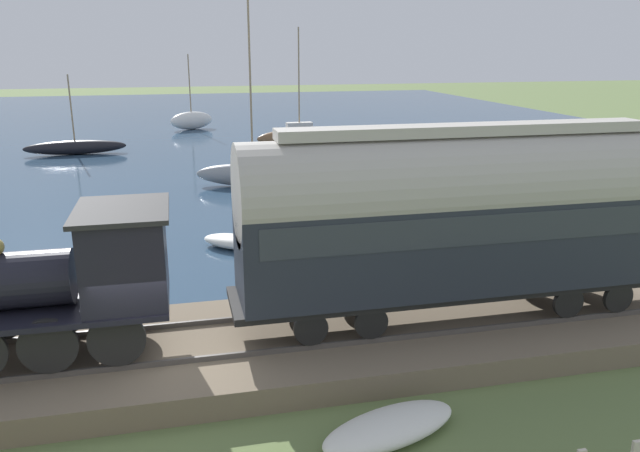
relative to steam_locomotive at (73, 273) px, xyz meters
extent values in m
plane|color=#607542|center=(-0.47, -1.65, -2.42)|extent=(200.00, 200.00, 0.00)
cube|color=#2D4760|center=(42.61, -1.65, -2.41)|extent=(80.00, 80.00, 0.01)
cube|color=#756651|center=(0.00, -1.65, -2.13)|extent=(4.61, 56.00, 0.56)
cube|color=#4C4742|center=(-0.90, -1.65, -1.79)|extent=(0.07, 54.88, 0.12)
cube|color=#4C4742|center=(0.90, -1.65, -1.79)|extent=(0.07, 54.88, 0.12)
cylinder|color=black|center=(-0.90, -0.84, -1.16)|extent=(0.12, 1.15, 1.15)
cylinder|color=black|center=(0.90, -0.84, -1.16)|extent=(0.12, 1.15, 1.15)
cylinder|color=black|center=(-0.90, 0.45, -1.16)|extent=(0.12, 1.15, 1.15)
cylinder|color=black|center=(0.90, 0.45, -1.16)|extent=(0.12, 1.15, 1.15)
cylinder|color=black|center=(0.90, 1.74, -1.16)|extent=(0.12, 1.15, 1.15)
cube|color=black|center=(0.00, 0.45, -0.70)|extent=(2.30, 4.68, 0.12)
cylinder|color=black|center=(0.00, 1.39, -0.06)|extent=(1.16, 2.81, 1.16)
cube|color=black|center=(0.00, -1.07, 0.29)|extent=(2.20, 1.64, 1.86)
cube|color=#282828|center=(0.00, -1.07, 1.27)|extent=(2.40, 1.88, 0.10)
cylinder|color=black|center=(-0.90, -12.41, -1.35)|extent=(0.12, 0.76, 0.76)
cylinder|color=black|center=(0.90, -12.41, -1.35)|extent=(0.12, 0.76, 0.76)
cylinder|color=black|center=(-0.90, -11.06, -1.35)|extent=(0.12, 0.76, 0.76)
cylinder|color=black|center=(0.90, -11.06, -1.35)|extent=(0.12, 0.76, 0.76)
cylinder|color=black|center=(-0.90, -6.17, -1.35)|extent=(0.12, 0.76, 0.76)
cylinder|color=black|center=(0.90, -6.17, -1.35)|extent=(0.12, 0.76, 0.76)
cylinder|color=black|center=(-0.90, -4.81, -1.35)|extent=(0.12, 0.76, 0.76)
cylinder|color=black|center=(0.90, -4.81, -1.35)|extent=(0.12, 0.76, 0.76)
cube|color=black|center=(0.00, -8.61, -1.04)|extent=(1.94, 10.86, 0.16)
cube|color=#232833|center=(0.00, -8.61, 0.24)|extent=(2.15, 10.42, 2.40)
cube|color=#2D333D|center=(0.00, -8.61, 0.66)|extent=(2.18, 9.77, 0.67)
cylinder|color=#B2ADA3|center=(0.00, -8.61, 1.44)|extent=(2.26, 10.42, 2.26)
cube|color=#B2ADA3|center=(0.00, -8.61, 2.69)|extent=(0.75, 8.69, 0.24)
ellipsoid|color=gray|center=(18.08, -5.96, -1.82)|extent=(2.97, 5.91, 1.17)
cylinder|color=#9E8460|center=(18.08, -5.96, 2.74)|extent=(0.10, 0.10, 7.95)
ellipsoid|color=white|center=(41.56, -3.69, -1.66)|extent=(2.79, 4.02, 1.49)
cylinder|color=#9E8460|center=(41.56, -3.69, 1.43)|extent=(0.10, 0.10, 4.71)
ellipsoid|color=black|center=(30.36, 4.18, -1.95)|extent=(1.45, 6.45, 0.92)
cylinder|color=#9E8460|center=(30.36, 4.18, 0.62)|extent=(0.10, 0.10, 4.21)
ellipsoid|color=brown|center=(30.11, -10.76, -1.77)|extent=(1.34, 6.06, 1.27)
cylinder|color=#9E8460|center=(30.11, -10.76, 2.27)|extent=(0.10, 0.10, 6.81)
cube|color=silver|center=(30.11, -10.76, -0.91)|extent=(0.75, 1.83, 0.45)
ellipsoid|color=silver|center=(8.21, -4.12, -2.17)|extent=(2.37, 2.74, 0.48)
ellipsoid|color=silver|center=(-3.54, -5.71, -2.20)|extent=(1.88, 3.00, 0.44)
camera|label=1|loc=(-12.87, -2.23, 4.51)|focal=35.00mm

